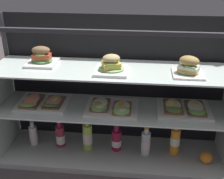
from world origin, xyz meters
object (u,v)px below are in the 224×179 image
Objects in this scene: juice_bottle_near_post at (175,140)px; orange_fruit_beside_bottles at (206,157)px; juice_bottle_front_left_end at (33,135)px; open_sandwich_tray_far_right at (184,108)px; juice_bottle_back_center at (146,143)px; open_sandwich_tray_mid_left at (43,102)px; juice_bottle_tucked_behind at (116,140)px; open_sandwich_tray_mid_right at (111,107)px; juice_bottle_front_fourth at (88,137)px; plated_roll_sandwich_left_of_center at (111,66)px; plated_roll_sandwich_center at (189,67)px; plated_roll_sandwich_mid_left at (42,58)px; juice_bottle_front_middle at (60,136)px.

orange_fruit_beside_bottles is (0.20, -0.08, -0.07)m from juice_bottle_near_post.
juice_bottle_front_left_end is 0.78× the size of juice_bottle_near_post.
open_sandwich_tray_far_right is 0.36m from juice_bottle_back_center.
open_sandwich_tray_mid_left is 1.58× the size of juice_bottle_tucked_behind.
open_sandwich_tray_mid_right is 0.32m from juice_bottle_front_fourth.
juice_bottle_near_post is at bearing 9.09° from plated_roll_sandwich_left_of_center.
open_sandwich_tray_mid_left is (-0.92, 0.04, -0.30)m from plated_roll_sandwich_center.
plated_roll_sandwich_mid_left is 0.89× the size of juice_bottle_tucked_behind.
plated_roll_sandwich_left_of_center is 0.45m from plated_roll_sandwich_center.
juice_bottle_front_fourth reaches higher than juice_bottle_back_center.
open_sandwich_tray_mid_right is 0.29m from juice_bottle_tucked_behind.
plated_roll_sandwich_center reaches higher than juice_bottle_tucked_behind.
plated_roll_sandwich_mid_left is 0.56× the size of open_sandwich_tray_far_right.
juice_bottle_back_center is (-0.22, 0.04, -0.58)m from plated_roll_sandwich_center.
open_sandwich_tray_mid_right is 0.51m from juice_bottle_near_post.
juice_bottle_front_fourth is at bearing 174.77° from plated_roll_sandwich_center.
plated_roll_sandwich_left_of_center is 0.91× the size of juice_bottle_back_center.
plated_roll_sandwich_left_of_center is 0.83× the size of juice_bottle_front_fourth.
open_sandwich_tray_mid_left reaches higher than juice_bottle_back_center.
juice_bottle_near_post is (0.89, -0.02, -0.56)m from plated_roll_sandwich_mid_left.
juice_bottle_front_left_end is at bearing -172.19° from plated_roll_sandwich_mid_left.
open_sandwich_tray_mid_left is 0.31m from juice_bottle_front_left_end.
juice_bottle_front_left_end is (-0.57, 0.04, -0.29)m from open_sandwich_tray_mid_right.
juice_bottle_back_center is at bearing -2.59° from juice_bottle_front_middle.
open_sandwich_tray_mid_right is 1.32× the size of juice_bottle_near_post.
open_sandwich_tray_far_right is 0.37m from orange_fruit_beside_bottles.
open_sandwich_tray_far_right is 0.26m from juice_bottle_near_post.
juice_bottle_front_fourth is 1.10× the size of juice_bottle_back_center.
open_sandwich_tray_far_right reaches higher than juice_bottle_tucked_behind.
plated_roll_sandwich_left_of_center reaches higher than juice_bottle_front_fourth.
open_sandwich_tray_mid_right is at bearing -175.11° from juice_bottle_near_post.
juice_bottle_front_middle is (-0.37, 0.04, -0.28)m from open_sandwich_tray_mid_right.
plated_roll_sandwich_center reaches higher than open_sandwich_tray_mid_right.
juice_bottle_tucked_behind is 2.62× the size of orange_fruit_beside_bottles.
orange_fruit_beside_bottles is (0.61, -0.08, -0.04)m from juice_bottle_tucked_behind.
open_sandwich_tray_mid_left reaches higher than juice_bottle_tucked_behind.
juice_bottle_front_fourth is 0.61m from juice_bottle_near_post.
juice_bottle_back_center reaches higher than juice_bottle_tucked_behind.
juice_bottle_front_middle is at bearing 179.54° from juice_bottle_near_post.
juice_bottle_back_center is at bearing -2.02° from juice_bottle_front_fourth.
open_sandwich_tray_far_right reaches higher than juice_bottle_back_center.
open_sandwich_tray_mid_right reaches higher than juice_bottle_near_post.
juice_bottle_front_fourth is (0.28, -0.03, -0.57)m from plated_roll_sandwich_mid_left.
orange_fruit_beside_bottles is (0.18, -0.01, -0.63)m from plated_roll_sandwich_center.
open_sandwich_tray_far_right reaches higher than juice_bottle_near_post.
open_sandwich_tray_mid_right is at bearing -176.08° from juice_bottle_back_center.
juice_bottle_tucked_behind is at bearing 2.83° from juice_bottle_front_fourth.
open_sandwich_tray_far_right is (0.94, 0.01, -0.00)m from open_sandwich_tray_mid_left.
open_sandwich_tray_mid_left is 1.15m from orange_fruit_beside_bottles.
orange_fruit_beside_bottles is (0.40, -0.06, -0.05)m from juice_bottle_back_center.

